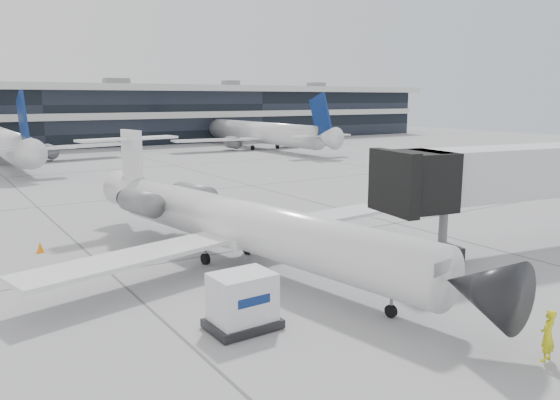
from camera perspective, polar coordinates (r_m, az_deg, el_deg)
ground at (r=32.97m, az=-0.43°, el=-4.60°), size 220.00×220.00×0.00m
terminal at (r=110.16m, az=-24.47°, el=7.76°), size 170.00×22.00×10.00m
bg_jet_center at (r=82.71m, az=-26.70°, el=3.47°), size 32.00×40.00×9.60m
bg_jet_right at (r=95.82m, az=-2.19°, el=5.41°), size 32.00×40.00×9.60m
regional_jet at (r=28.66m, az=-4.35°, el=-2.33°), size 22.78×28.42×6.57m
jet_bridge at (r=34.91m, az=25.70°, el=2.74°), size 19.24×6.66×6.18m
ramp_worker at (r=20.66m, az=26.18°, el=-12.57°), size 0.70×0.50×1.79m
cargo_uld at (r=20.99m, az=-3.95°, el=-10.55°), size 2.65×1.98×2.14m
traffic_cone at (r=33.95m, az=-23.77°, el=-4.55°), size 0.50×0.50×0.63m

